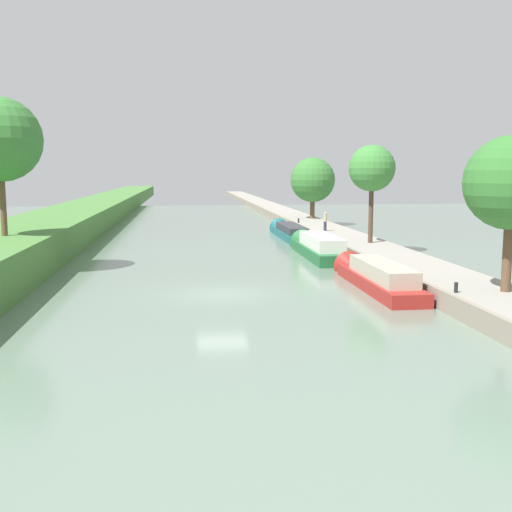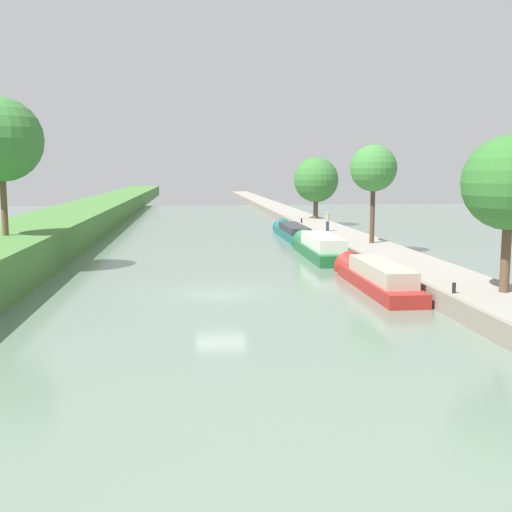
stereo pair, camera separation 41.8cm
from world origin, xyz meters
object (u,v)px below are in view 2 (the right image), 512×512
Objects in this scene: person_walking at (328,221)px; mooring_bollard_far at (302,221)px; mooring_bollard_near at (454,288)px; narrowboat_green at (319,247)px; narrowboat_teal at (291,231)px; narrowboat_red at (374,276)px.

mooring_bollard_far is at bearing 94.62° from person_walking.
mooring_bollard_near is at bearing -90.00° from mooring_bollard_far.
narrowboat_green is 18.47m from mooring_bollard_far.
person_walking is at bearing -85.38° from mooring_bollard_far.
narrowboat_teal is 27.57× the size of mooring_bollard_near.
narrowboat_red is at bearing -89.40° from narrowboat_teal.
narrowboat_green reaches higher than narrowboat_red.
mooring_bollard_near and mooring_bollard_far have the same top height.
person_walking reaches higher than mooring_bollard_far.
narrowboat_teal is (0.16, 12.98, -0.15)m from narrowboat_green.
narrowboat_red reaches higher than mooring_bollard_near.
narrowboat_red is 23.62× the size of mooring_bollard_far.
mooring_bollard_near is 1.00× the size of mooring_bollard_far.
narrowboat_red is at bearing -88.00° from narrowboat_green.
narrowboat_red is 25.04m from narrowboat_teal.
narrowboat_teal is 4.45m from person_walking.
narrowboat_red reaches higher than narrowboat_teal.
narrowboat_red reaches higher than mooring_bollard_far.
mooring_bollard_far is (2.09, 18.35, 0.42)m from narrowboat_green.
person_walking reaches higher than narrowboat_red.
mooring_bollard_near reaches higher than narrowboat_teal.
mooring_bollard_far is (-0.71, 8.73, -0.65)m from person_walking.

